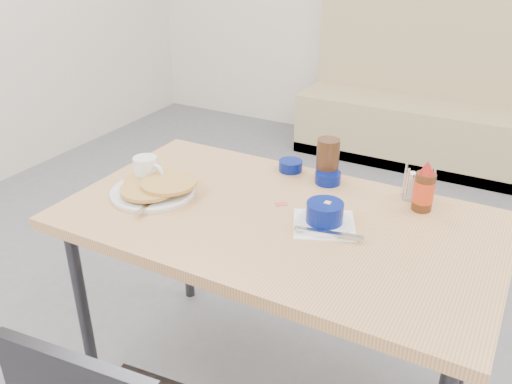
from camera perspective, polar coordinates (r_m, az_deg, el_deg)
The scene contains 11 objects.
booth_bench at distance 4.17m, azimuth 18.17°, elevation 7.72°, with size 1.90×0.56×1.22m.
dining_table at distance 1.79m, azimuth 2.35°, elevation -4.27°, with size 1.40×0.80×0.76m.
pancake_plate at distance 1.92m, azimuth -10.63°, elevation 0.43°, with size 0.30×0.31×0.05m.
coffee_mug at distance 2.00m, azimuth -11.42°, elevation 2.28°, with size 0.13×0.09×0.10m.
grits_setting at distance 1.70m, azimuth 7.24°, elevation -2.50°, with size 0.27×0.25×0.08m.
creamer_bowl at distance 2.07m, azimuth 3.66°, elevation 2.77°, with size 0.09×0.09×0.04m.
butter_bowl at distance 1.99m, azimuth 7.57°, elevation 1.51°, with size 0.09×0.09×0.04m.
amber_tumbler at distance 2.00m, azimuth 7.55°, elevation 3.43°, with size 0.08×0.08×0.16m, color #3D2313.
condiment_caddy at distance 1.93m, azimuth 16.67°, elevation 0.48°, with size 0.12×0.09×0.12m.
syrup_bottle at distance 1.85m, azimuth 17.27°, elevation 0.30°, with size 0.07×0.07×0.18m.
sugar_wrapper at distance 1.83m, azimuth 2.66°, elevation -1.27°, with size 0.04×0.03×0.00m, color #CD444F.
Camera 1 is at (0.67, -1.13, 1.62)m, focal length 38.00 mm.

